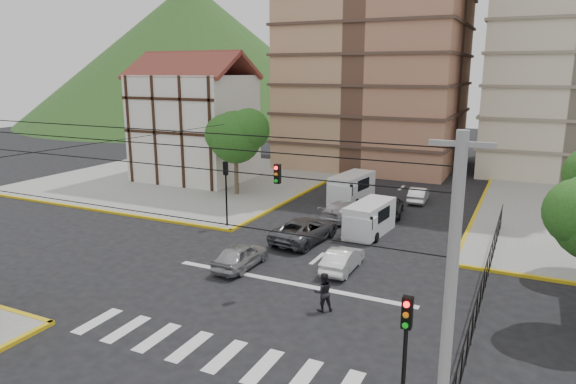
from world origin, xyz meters
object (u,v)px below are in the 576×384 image
Objects in this scene: van_right_lane at (369,220)px; car_white_front_right at (343,259)px; car_silver_front_left at (241,256)px; traffic_light_nw at (226,183)px; van_left_lane at (351,189)px; pedestrian_crosswalk at (323,292)px; traffic_light_se at (405,346)px.

van_right_lane is 1.28× the size of car_white_front_right.
van_right_lane is at bearing -117.61° from car_silver_front_left.
van_right_lane is 6.52m from car_white_front_right.
traffic_light_nw is 11.71m from van_left_lane.
traffic_light_nw is 10.71m from car_white_front_right.
van_right_lane reaches higher than car_silver_front_left.
traffic_light_nw reaches higher than car_silver_front_left.
car_white_front_right is at bearing -116.56° from pedestrian_crosswalk.
traffic_light_se reaches higher than pedestrian_crosswalk.
pedestrian_crosswalk is (10.49, -8.72, -2.22)m from traffic_light_nw.
van_right_lane is 1.21× the size of car_silver_front_left.
pedestrian_crosswalk is at bearing 126.60° from traffic_light_se.
traffic_light_nw reaches higher than pedestrian_crosswalk.
traffic_light_se reaches higher than van_left_lane.
traffic_light_se is 8.85m from pedestrian_crosswalk.
traffic_light_se is 19.44m from van_right_lane.
pedestrian_crosswalk is at bearing -39.74° from traffic_light_nw.
van_left_lane reaches higher than van_right_lane.
car_silver_front_left is (-0.70, -16.14, -0.42)m from van_left_lane.
traffic_light_se is 1.10× the size of car_silver_front_left.
car_silver_front_left is 1.06× the size of car_white_front_right.
van_left_lane reaches higher than pedestrian_crosswalk.
van_right_lane reaches higher than car_white_front_right.
car_white_front_right is 4.93m from pedestrian_crosswalk.
traffic_light_nw reaches higher than car_white_front_right.
van_left_lane is (-3.84, 7.65, 0.07)m from van_right_lane.
traffic_light_nw is (-15.60, 15.60, 0.00)m from traffic_light_se.
traffic_light_se and traffic_light_nw have the same top height.
car_white_front_right is 2.12× the size of pedestrian_crosswalk.
pedestrian_crosswalk is (0.82, -4.85, 0.27)m from car_white_front_right.
traffic_light_se is 0.84× the size of van_left_lane.
traffic_light_nw is at bearing -22.17° from car_white_front_right.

